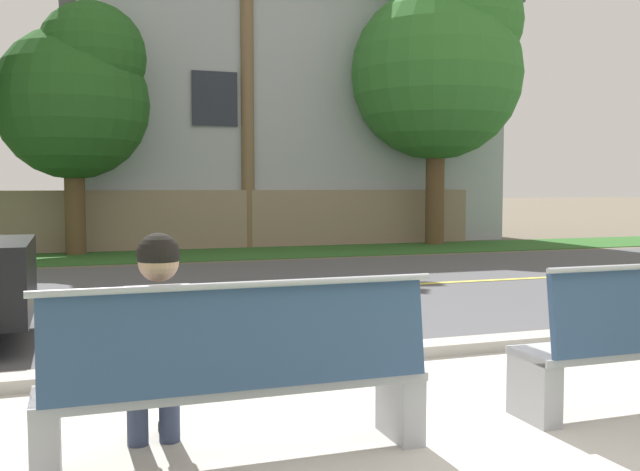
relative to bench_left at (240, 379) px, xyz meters
The scene contains 12 objects.
ground_plane 7.71m from the bench_left, 79.22° to the left, with size 140.00×140.00×0.00m, color #665B4C.
sidewalk_pavement 1.51m from the bench_left, ahead, with size 44.00×3.60×0.01m, color #B7B2A8.
curb_edge 2.43m from the bench_left, 53.03° to the left, with size 44.00×0.30×0.11m, color #ADA89E.
street_asphalt 6.25m from the bench_left, 76.64° to the left, with size 52.00×8.00×0.01m, color #515156.
road_centre_line 6.25m from the bench_left, 76.64° to the left, with size 48.00×0.14×0.01m, color #E0CC4C.
far_verge_grass 11.92m from the bench_left, 83.06° to the left, with size 48.00×2.80×0.02m, color #2D6026.
bench_left is the anchor object (origin of this frame).
seated_person_grey 0.49m from the bench_left, 156.83° to the left, with size 0.52×0.68×1.25m.
shade_tree_left 13.16m from the bench_left, 92.91° to the left, with size 3.29×3.29×5.42m.
shade_tree_centre 15.62m from the bench_left, 57.29° to the left, with size 4.34×4.34×7.16m.
garden_wall 13.90m from the bench_left, 78.34° to the left, with size 13.00×0.36×1.40m, color gray.
house_across_street 17.81m from the bench_left, 73.43° to the left, with size 12.08×6.91×7.13m.
Camera 1 is at (-2.27, -3.25, 1.49)m, focal length 40.27 mm.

